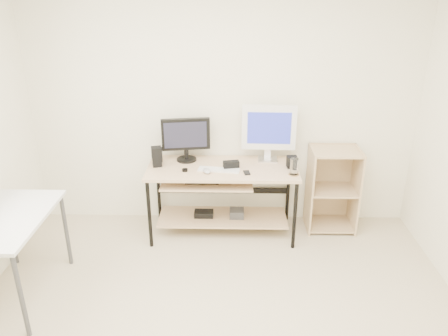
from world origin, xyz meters
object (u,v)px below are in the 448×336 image
Objects in this scene: side_table at (8,226)px; audio_controller at (159,155)px; shelf_unit at (331,188)px; white_imac at (269,129)px; black_monitor at (186,137)px; desk at (220,186)px.

side_table is 6.50× the size of audio_controller.
shelf_unit is 0.93m from white_imac.
black_monitor is 3.20× the size of audio_controller.
desk is 1.50× the size of side_table.
shelf_unit is at bearing 7.77° from desk.
audio_controller reaches higher than side_table.
shelf_unit is at bearing -2.09° from audio_controller.
side_table is 1.57m from audio_controller.
black_monitor is (1.30, 1.23, 0.34)m from side_table.
desk is 0.71m from audio_controller.
side_table is 1.82m from black_monitor.
black_monitor is at bearing 154.40° from desk.
white_imac is at bearing -7.60° from black_monitor.
black_monitor is 0.34m from audio_controller.
shelf_unit reaches higher than desk.
audio_controller is (-0.28, -0.04, -0.18)m from black_monitor.
white_imac is 3.81× the size of audio_controller.
desk is 1.19m from shelf_unit.
black_monitor is (-0.35, 0.17, 0.47)m from desk.
shelf_unit is (1.18, 0.16, -0.09)m from desk.
desk is 9.76× the size of audio_controller.
white_imac reaches higher than black_monitor.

